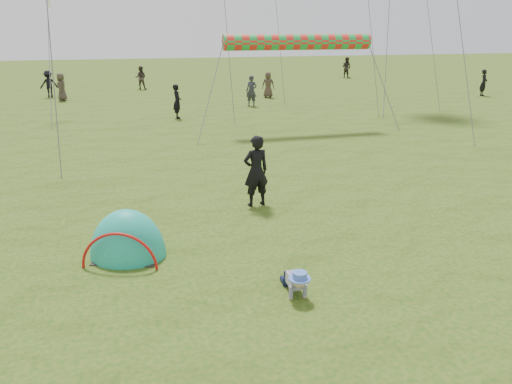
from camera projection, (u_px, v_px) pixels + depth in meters
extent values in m
plane|color=#1D480E|center=(303.00, 318.00, 7.63)|extent=(140.00, 140.00, 0.00)
ellipsoid|color=#0B9096|center=(129.00, 256.00, 9.71)|extent=(1.77, 1.61, 1.90)
imported|color=black|center=(256.00, 171.00, 12.21)|extent=(0.70, 0.52, 1.77)
imported|color=#2D2C35|center=(251.00, 91.00, 28.00)|extent=(0.74, 0.68, 1.71)
imported|color=#3E312D|center=(141.00, 78.00, 35.76)|extent=(0.91, 0.78, 1.64)
imported|color=#423328|center=(268.00, 85.00, 31.51)|extent=(0.90, 0.73, 1.60)
imported|color=black|center=(484.00, 83.00, 32.34)|extent=(0.73, 0.69, 1.68)
imported|color=#2D2621|center=(346.00, 67.00, 44.11)|extent=(1.04, 1.10, 1.79)
imported|color=black|center=(49.00, 84.00, 31.68)|extent=(1.21, 0.90, 1.67)
imported|color=#3F352C|center=(62.00, 87.00, 30.10)|extent=(0.53, 0.81, 1.65)
imported|color=black|center=(177.00, 102.00, 24.20)|extent=(0.40, 0.61, 1.65)
cylinder|color=red|center=(298.00, 42.00, 20.66)|extent=(6.35, 0.64, 0.64)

